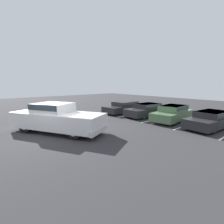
# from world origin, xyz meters

# --- Properties ---
(ground_plane) EXTENTS (60.00, 60.00, 0.00)m
(ground_plane) POSITION_xyz_m (0.00, 0.00, 0.00)
(ground_plane) COLOR #2D2D30
(stall_stripe_a) EXTENTS (0.12, 4.89, 0.01)m
(stall_stripe_a) POSITION_xyz_m (-4.18, 9.07, 0.00)
(stall_stripe_a) COLOR white
(stall_stripe_a) RESTS_ON ground_plane
(stall_stripe_b) EXTENTS (0.12, 4.89, 0.01)m
(stall_stripe_b) POSITION_xyz_m (-1.41, 9.07, 0.00)
(stall_stripe_b) COLOR white
(stall_stripe_b) RESTS_ON ground_plane
(stall_stripe_c) EXTENTS (0.12, 4.89, 0.01)m
(stall_stripe_c) POSITION_xyz_m (1.36, 9.07, 0.00)
(stall_stripe_c) COLOR white
(stall_stripe_c) RESTS_ON ground_plane
(stall_stripe_d) EXTENTS (0.12, 4.89, 0.01)m
(stall_stripe_d) POSITION_xyz_m (4.13, 9.07, 0.00)
(stall_stripe_d) COLOR white
(stall_stripe_d) RESTS_ON ground_plane
(pickup_truck) EXTENTS (6.32, 4.69, 1.85)m
(pickup_truck) POSITION_xyz_m (-0.37, 0.53, 0.94)
(pickup_truck) COLOR white
(pickup_truck) RESTS_ON ground_plane
(parked_sedan_a) EXTENTS (2.03, 4.87, 1.17)m
(parked_sedan_a) POSITION_xyz_m (-2.94, 8.98, 0.62)
(parked_sedan_a) COLOR #232326
(parked_sedan_a) RESTS_ON ground_plane
(parked_sedan_b) EXTENTS (2.00, 4.46, 1.21)m
(parked_sedan_b) POSITION_xyz_m (-0.06, 9.05, 0.64)
(parked_sedan_b) COLOR #232326
(parked_sedan_b) RESTS_ON ground_plane
(parked_sedan_c) EXTENTS (2.22, 4.47, 1.30)m
(parked_sedan_c) POSITION_xyz_m (2.60, 9.05, 0.69)
(parked_sedan_c) COLOR #4C6B47
(parked_sedan_c) RESTS_ON ground_plane
(parked_sedan_d) EXTENTS (2.13, 4.48, 1.20)m
(parked_sedan_d) POSITION_xyz_m (5.56, 9.00, 0.64)
(parked_sedan_d) COLOR #232326
(parked_sedan_d) RESTS_ON ground_plane
(wheel_stop_curb) EXTENTS (1.69, 0.20, 0.14)m
(wheel_stop_curb) POSITION_xyz_m (-2.77, 12.11, 0.07)
(wheel_stop_curb) COLOR #B7B2A8
(wheel_stop_curb) RESTS_ON ground_plane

